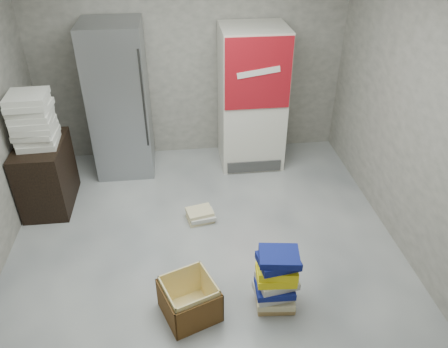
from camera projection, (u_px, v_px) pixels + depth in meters
name	position (u px, v px, depth m)	size (l,w,h in m)	color
ground	(209.00, 277.00, 4.19)	(5.00, 5.00, 0.00)	beige
room_shell	(204.00, 104.00, 3.21)	(4.04, 5.04, 2.82)	#A49F94
steel_fridge	(119.00, 101.00, 5.36)	(0.70, 0.72, 1.90)	#A0A3A7
coke_cooler	(252.00, 98.00, 5.54)	(0.80, 0.73, 1.80)	silver
wood_shelf	(46.00, 175.00, 4.97)	(0.50, 0.80, 0.80)	black
supply_box_stack	(33.00, 120.00, 4.59)	(0.44, 0.45, 0.58)	white
phonebook_stack_main	(276.00, 280.00, 3.74)	(0.38, 0.32, 0.62)	tan
phonebook_stack_side	(201.00, 215.00, 4.89)	(0.34, 0.29, 0.13)	beige
cardboard_box	(190.00, 301.00, 3.76)	(0.57, 0.57, 0.36)	gold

